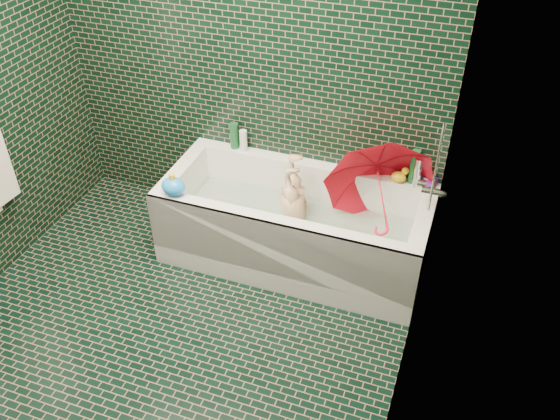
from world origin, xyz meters
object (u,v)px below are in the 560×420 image
(bath_toy, at_px, (173,186))
(child, at_px, (296,217))
(bathtub, at_px, (294,233))
(umbrella, at_px, (382,196))
(rubber_duck, at_px, (400,176))

(bath_toy, bearing_deg, child, 48.04)
(bathtub, xyz_separation_m, bath_toy, (-0.69, -0.29, 0.40))
(umbrella, relative_size, rubber_duck, 5.12)
(rubber_duck, relative_size, bath_toy, 0.70)
(umbrella, bearing_deg, bath_toy, -179.10)
(child, bearing_deg, rubber_duck, 109.18)
(rubber_duck, height_order, bath_toy, bath_toy)
(bathtub, relative_size, umbrella, 2.55)
(bathtub, relative_size, rubber_duck, 13.07)
(bathtub, xyz_separation_m, umbrella, (0.53, 0.10, 0.36))
(bathtub, bearing_deg, bath_toy, -157.08)
(child, bearing_deg, bathtub, -6.47)
(bath_toy, bearing_deg, bathtub, 45.05)
(child, xyz_separation_m, rubber_duck, (0.59, 0.28, 0.29))
(rubber_duck, bearing_deg, child, -178.73)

